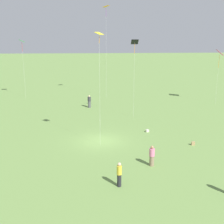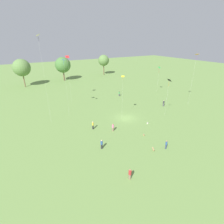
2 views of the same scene
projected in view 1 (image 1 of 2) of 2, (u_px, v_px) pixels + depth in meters
name	position (u px, v px, depth m)	size (l,w,h in m)	color
ground_plane	(101.00, 141.00, 30.51)	(240.00, 240.00, 0.00)	#6B8E47
person_0	(119.00, 174.00, 21.43)	(0.49, 0.49, 1.77)	#232328
person_1	(152.00, 156.00, 24.74)	(0.62, 0.62, 1.69)	#847056
person_4	(89.00, 102.00, 43.45)	(0.63, 0.63, 1.74)	#4C4C51
kite_0	(99.00, 41.00, 26.93)	(0.89, 0.89, 10.36)	yellow
kite_3	(220.00, 54.00, 44.46)	(1.42, 1.20, 7.84)	#E54C99
kite_5	(22.00, 43.00, 47.85)	(1.12, 1.08, 9.10)	green
kite_6	(106.00, 11.00, 47.32)	(1.20, 1.19, 14.13)	orange
kite_7	(135.00, 45.00, 36.74)	(0.66, 0.86, 9.47)	black
picnic_bag_0	(193.00, 143.00, 29.35)	(0.17, 0.31, 0.35)	#A58459
picnic_bag_1	(147.00, 131.00, 33.18)	(0.35, 0.38, 0.27)	beige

